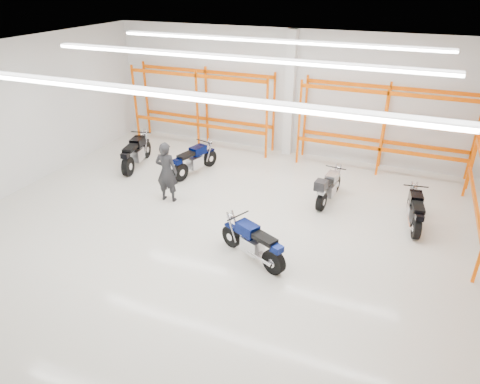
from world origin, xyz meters
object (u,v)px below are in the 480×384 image
at_px(motorcycle_back_d, 415,211).
at_px(standing_man, 167,172).
at_px(motorcycle_main, 254,244).
at_px(motorcycle_back_a, 135,154).
at_px(motorcycle_back_b, 193,161).
at_px(motorcycle_back_c, 328,188).
at_px(structural_column, 290,95).

relative_size(motorcycle_back_d, standing_man, 1.06).
bearing_deg(standing_man, motorcycle_main, 145.88).
bearing_deg(motorcycle_main, motorcycle_back_a, 148.21).
relative_size(motorcycle_back_b, motorcycle_back_c, 1.04).
relative_size(motorcycle_main, motorcycle_back_a, 0.86).
bearing_deg(motorcycle_main, standing_man, 151.34).
height_order(motorcycle_back_a, motorcycle_back_b, motorcycle_back_a).
bearing_deg(standing_man, motorcycle_back_c, -165.59).
bearing_deg(motorcycle_main, motorcycle_back_b, 133.55).
bearing_deg(motorcycle_back_d, standing_man, -170.12).
height_order(motorcycle_main, motorcycle_back_c, motorcycle_back_c).
bearing_deg(motorcycle_back_b, motorcycle_back_d, -5.95).
bearing_deg(motorcycle_back_d, motorcycle_main, -137.74).
relative_size(standing_man, structural_column, 0.41).
xyz_separation_m(motorcycle_main, motorcycle_back_b, (-3.67, 3.86, 0.01)).
xyz_separation_m(motorcycle_back_d, structural_column, (-4.71, 3.81, 1.80)).
xyz_separation_m(motorcycle_main, structural_column, (-1.27, 6.93, 1.78)).
xyz_separation_m(motorcycle_back_c, standing_man, (-4.49, -1.62, 0.44)).
height_order(motorcycle_main, motorcycle_back_a, motorcycle_back_a).
distance_m(motorcycle_back_d, standing_man, 7.06).
bearing_deg(motorcycle_back_a, motorcycle_back_d, -3.00).
relative_size(motorcycle_back_c, standing_man, 1.07).
distance_m(motorcycle_main, motorcycle_back_c, 3.67).
relative_size(motorcycle_back_a, standing_man, 1.21).
height_order(motorcycle_main, structural_column, structural_column).
xyz_separation_m(motorcycle_back_c, motorcycle_back_d, (2.45, -0.41, -0.03)).
xyz_separation_m(motorcycle_back_b, motorcycle_back_d, (7.11, -0.74, -0.03)).
bearing_deg(motorcycle_back_b, structural_column, 51.95).
relative_size(motorcycle_main, standing_man, 1.04).
relative_size(motorcycle_main, motorcycle_back_d, 0.98).
height_order(motorcycle_back_a, structural_column, structural_column).
relative_size(motorcycle_back_a, motorcycle_back_d, 1.14).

